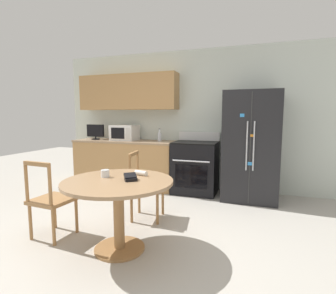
{
  "coord_description": "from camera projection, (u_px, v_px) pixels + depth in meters",
  "views": [
    {
      "loc": [
        1.25,
        -2.28,
        1.39
      ],
      "look_at": [
        0.08,
        1.15,
        0.95
      ],
      "focal_mm": 28.0,
      "sensor_mm": 36.0,
      "label": 1
    }
  ],
  "objects": [
    {
      "name": "countertop_tv",
      "position": [
        95.0,
        131.0,
        5.3
      ],
      "size": [
        0.37,
        0.16,
        0.31
      ],
      "color": "black",
      "rests_on": "kitchen_counter"
    },
    {
      "name": "dining_table",
      "position": [
        118.0,
        195.0,
        2.66
      ],
      "size": [
        1.12,
        1.12,
        0.74
      ],
      "color": "#997551",
      "rests_on": "ground_plane"
    },
    {
      "name": "kitchen_counter",
      "position": [
        126.0,
        163.0,
        5.19
      ],
      "size": [
        2.04,
        0.64,
        0.9
      ],
      "color": "#AD7F4C",
      "rests_on": "ground_plane"
    },
    {
      "name": "candle_glass",
      "position": [
        105.0,
        174.0,
        2.77
      ],
      "size": [
        0.09,
        0.09,
        0.08
      ],
      "color": "silver",
      "rests_on": "dining_table"
    },
    {
      "name": "microwave",
      "position": [
        125.0,
        133.0,
        5.17
      ],
      "size": [
        0.49,
        0.4,
        0.3
      ],
      "color": "white",
      "rests_on": "kitchen_counter"
    },
    {
      "name": "wallet",
      "position": [
        130.0,
        178.0,
        2.63
      ],
      "size": [
        0.17,
        0.17,
        0.07
      ],
      "color": "black",
      "rests_on": "dining_table"
    },
    {
      "name": "ground_plane",
      "position": [
        125.0,
        250.0,
        2.71
      ],
      "size": [
        14.0,
        14.0,
        0.0
      ],
      "primitive_type": "plane",
      "color": "#B2ADA3"
    },
    {
      "name": "dining_chair_far",
      "position": [
        145.0,
        187.0,
        3.51
      ],
      "size": [
        0.48,
        0.48,
        0.9
      ],
      "rotation": [
        0.0,
        0.0,
        4.86
      ],
      "color": "#9E7042",
      "rests_on": "ground_plane"
    },
    {
      "name": "oven_range",
      "position": [
        195.0,
        167.0,
        4.71
      ],
      "size": [
        0.77,
        0.68,
        1.08
      ],
      "color": "black",
      "rests_on": "ground_plane"
    },
    {
      "name": "refrigerator",
      "position": [
        251.0,
        146.0,
        4.3
      ],
      "size": [
        0.87,
        0.78,
        1.77
      ],
      "color": "black",
      "rests_on": "ground_plane"
    },
    {
      "name": "folded_napkin",
      "position": [
        141.0,
        173.0,
        2.85
      ],
      "size": [
        0.15,
        0.08,
        0.05
      ],
      "color": "silver",
      "rests_on": "dining_table"
    },
    {
      "name": "back_wall",
      "position": [
        173.0,
        113.0,
        5.07
      ],
      "size": [
        5.2,
        0.44,
        2.6
      ],
      "color": "silver",
      "rests_on": "ground_plane"
    },
    {
      "name": "dining_chair_left",
      "position": [
        51.0,
        200.0,
        2.96
      ],
      "size": [
        0.45,
        0.45,
        0.9
      ],
      "rotation": [
        0.0,
        0.0,
        6.21
      ],
      "color": "#9E7042",
      "rests_on": "ground_plane"
    },
    {
      "name": "counter_bottle",
      "position": [
        160.0,
        136.0,
        4.96
      ],
      "size": [
        0.07,
        0.07,
        0.24
      ],
      "color": "silver",
      "rests_on": "kitchen_counter"
    }
  ]
}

